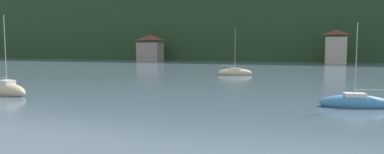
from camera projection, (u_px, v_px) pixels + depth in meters
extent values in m
cube|color=#264223|center=(291.00, 25.00, 106.98)|extent=(352.00, 42.04, 21.97)
ellipsoid|color=#264223|center=(178.00, 38.00, 131.87)|extent=(246.40, 29.43, 48.99)
cube|color=gray|center=(150.00, 52.00, 95.02)|extent=(6.48, 4.46, 5.12)
pyramid|color=brown|center=(150.00, 38.00, 94.68)|extent=(6.80, 4.68, 1.56)
cube|color=#BCB29E|center=(336.00, 50.00, 77.94)|extent=(4.53, 3.36, 6.13)
pyramid|color=brown|center=(336.00, 32.00, 77.59)|extent=(4.75, 3.53, 1.18)
ellipsoid|color=#CCBC8E|center=(7.00, 91.00, 25.54)|extent=(4.69, 2.40, 1.25)
cylinder|color=#B7B7BC|center=(5.00, 51.00, 25.29)|extent=(0.05, 0.05, 5.36)
cylinder|color=#ADADB2|center=(1.00, 77.00, 25.92)|extent=(1.61, 0.44, 0.05)
cube|color=silver|center=(7.00, 83.00, 25.49)|extent=(1.39, 1.05, 0.49)
ellipsoid|color=#CCBC8E|center=(235.00, 73.00, 44.54)|extent=(4.73, 2.89, 1.19)
cylinder|color=#B7B7BC|center=(235.00, 50.00, 44.28)|extent=(0.05, 0.05, 5.39)
cylinder|color=#ADADB2|center=(228.00, 66.00, 44.46)|extent=(1.70, 0.66, 0.05)
cube|color=silver|center=(235.00, 69.00, 44.50)|extent=(1.53, 1.30, 0.33)
ellipsoid|color=teal|center=(354.00, 103.00, 20.09)|extent=(4.17, 1.85, 1.04)
cylinder|color=#B7B7BC|center=(356.00, 61.00, 19.88)|extent=(0.05, 0.05, 4.50)
cylinder|color=#ADADB2|center=(370.00, 90.00, 19.87)|extent=(1.59, 0.30, 0.04)
cube|color=silver|center=(355.00, 96.00, 20.05)|extent=(1.30, 0.94, 0.33)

